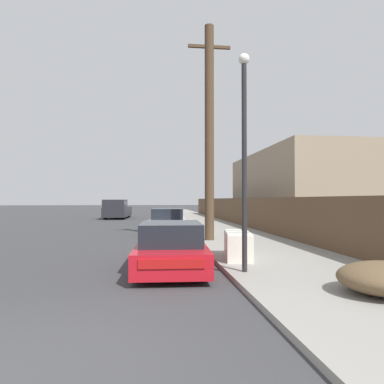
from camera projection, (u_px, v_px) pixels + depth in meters
name	position (u px, v px, depth m)	size (l,w,h in m)	color
ground_plane	(5.00, 379.00, 3.41)	(220.00, 220.00, 0.00)	#38383A
sidewalk_curb	(200.00, 221.00, 27.36)	(4.20, 63.00, 0.12)	gray
discarded_fridge	(238.00, 245.00, 9.77)	(0.97, 1.88, 0.78)	silver
parked_sports_car_red	(171.00, 247.00, 8.86)	(1.93, 4.34, 1.22)	red
car_parked_mid	(168.00, 222.00, 17.49)	(2.06, 4.23, 1.34)	silver
pickup_truck	(117.00, 209.00, 32.29)	(2.34, 5.73, 1.79)	#232328
utility_pole	(209.00, 130.00, 14.29)	(1.80, 0.39, 9.00)	#4C3826
street_lamp	(244.00, 145.00, 7.98)	(0.26, 0.26, 5.11)	#232326
wooden_fence	(238.00, 211.00, 23.10)	(0.08, 39.11, 1.78)	brown
building_right_house	(296.00, 189.00, 24.57)	(6.00, 13.53, 5.12)	gray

